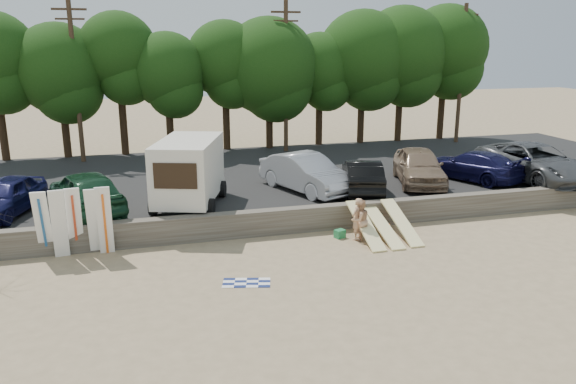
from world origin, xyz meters
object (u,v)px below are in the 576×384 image
box_trailer (189,169)px  beachgoer_b (360,220)px  car_0 (5,196)px  car_4 (419,166)px  car_6 (535,162)px  car_5 (473,166)px  car_2 (306,173)px  car_3 (362,176)px  cooler (340,234)px  beachgoer_a (357,219)px  car_1 (86,192)px

box_trailer → beachgoer_b: box_trailer is taller
box_trailer → car_0: 7.22m
car_4 → beachgoer_b: (-5.02, -4.88, -0.77)m
box_trailer → car_4: size_ratio=0.96×
car_6 → car_5: bearing=160.8°
car_5 → car_6: 3.03m
car_2 → beachgoer_b: bearing=-103.7°
box_trailer → car_6: (16.86, 0.01, -0.67)m
car_3 → cooler: 4.65m
car_2 → beachgoer_a: bearing=-104.6°
car_1 → car_2: (9.45, 0.87, -0.03)m
box_trailer → car_2: (5.37, 0.97, -0.72)m
box_trailer → car_1: bearing=-163.1°
beachgoer_b → car_1: bearing=-34.5°
car_2 → beachgoer_b: 5.06m
car_0 → car_5: 21.10m
car_2 → car_6: car_6 is taller
box_trailer → car_4: 11.08m
car_5 → car_2: bearing=-24.7°
cooler → car_0: bearing=140.9°
car_3 → car_6: (9.06, -0.17, 0.15)m
car_1 → box_trailer: bearing=159.7°
car_5 → beachgoer_a: 9.35m
beachgoer_a → beachgoer_b: (0.09, -0.09, -0.03)m
car_0 → car_6: (24.01, -0.68, 0.15)m
car_3 → cooler: (-2.45, -3.73, -1.28)m
car_0 → car_3: (14.95, -0.51, -0.00)m
box_trailer → car_3: bearing=19.7°
box_trailer → car_6: size_ratio=0.75×
car_2 → car_3: (2.44, -0.79, -0.11)m
car_0 → car_2: bearing=19.5°
beachgoer_b → cooler: size_ratio=4.17×
car_1 → beachgoer_a: size_ratio=3.14×
car_5 → car_0: bearing=-23.4°
box_trailer → beachgoer_a: (5.92, -3.90, -1.44)m
car_0 → beachgoer_a: bearing=-1.2°
box_trailer → cooler: bearing=-15.2°
car_2 → car_5: size_ratio=1.03×
car_0 → car_6: size_ratio=0.68×
car_5 → car_6: size_ratio=0.77×
car_5 → car_4: bearing=-24.8°
box_trailer → cooler: 6.76m
car_3 → car_4: (3.22, 0.71, 0.12)m
car_0 → car_1: bearing=7.4°
box_trailer → beachgoer_b: bearing=-15.3°
beachgoer_a → car_2: bearing=-123.0°
car_5 → car_3: bearing=-17.7°
car_5 → beachgoer_b: (-7.95, -4.82, -0.63)m
car_5 → car_6: car_6 is taller
box_trailer → car_0: (-7.14, 0.68, -0.82)m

